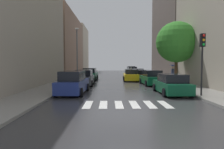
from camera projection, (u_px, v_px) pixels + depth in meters
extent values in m
cube|color=#323235|center=(115.00, 78.00, 33.21)|extent=(28.00, 72.00, 0.04)
cube|color=gray|center=(77.00, 77.00, 33.11)|extent=(3.00, 72.00, 0.15)
cube|color=gray|center=(154.00, 77.00, 33.30)|extent=(3.00, 72.00, 0.15)
cube|color=silver|center=(88.00, 105.00, 11.46)|extent=(0.45, 2.20, 0.01)
cube|color=silver|center=(103.00, 104.00, 11.48)|extent=(0.45, 2.20, 0.01)
cube|color=silver|center=(119.00, 104.00, 11.49)|extent=(0.45, 2.20, 0.01)
cube|color=silver|center=(134.00, 104.00, 11.50)|extent=(0.45, 2.20, 0.01)
cube|color=silver|center=(150.00, 104.00, 11.52)|extent=(0.45, 2.20, 0.01)
cube|color=silver|center=(165.00, 104.00, 11.53)|extent=(0.45, 2.20, 0.01)
cube|color=#9E9384|center=(11.00, 18.00, 19.97)|extent=(6.00, 20.16, 14.04)
cube|color=#8C6B56|center=(62.00, 46.00, 41.70)|extent=(6.00, 21.15, 12.37)
cube|color=#B2A38C|center=(76.00, 50.00, 59.62)|extent=(6.00, 13.96, 13.26)
cube|color=#564C47|center=(179.00, 16.00, 34.09)|extent=(6.00, 14.64, 21.16)
cube|color=navy|center=(73.00, 86.00, 15.75)|extent=(2.01, 4.86, 0.89)
cube|color=black|center=(72.00, 76.00, 15.47)|extent=(1.70, 2.70, 0.73)
cylinder|color=black|center=(67.00, 87.00, 17.37)|extent=(0.25, 0.65, 0.64)
cylinder|color=black|center=(88.00, 87.00, 17.33)|extent=(0.25, 0.65, 0.64)
cylinder|color=black|center=(56.00, 92.00, 14.21)|extent=(0.25, 0.65, 0.64)
cylinder|color=black|center=(81.00, 92.00, 14.17)|extent=(0.25, 0.65, 0.64)
cube|color=#474C51|center=(84.00, 80.00, 22.18)|extent=(1.89, 4.77, 0.84)
cube|color=black|center=(84.00, 73.00, 21.90)|extent=(1.67, 2.63, 0.69)
cylinder|color=black|center=(78.00, 81.00, 23.75)|extent=(0.22, 0.64, 0.64)
cylinder|color=black|center=(94.00, 81.00, 23.78)|extent=(0.22, 0.64, 0.64)
cylinder|color=black|center=(73.00, 83.00, 20.61)|extent=(0.22, 0.64, 0.64)
cylinder|color=black|center=(92.00, 83.00, 20.64)|extent=(0.22, 0.64, 0.64)
cube|color=#0C4C2D|center=(90.00, 76.00, 28.57)|extent=(2.05, 4.17, 0.87)
cube|color=black|center=(90.00, 71.00, 28.32)|extent=(1.75, 2.32, 0.71)
cylinder|color=black|center=(85.00, 77.00, 29.95)|extent=(0.24, 0.65, 0.64)
cylinder|color=black|center=(97.00, 77.00, 29.91)|extent=(0.24, 0.65, 0.64)
cylinder|color=black|center=(82.00, 79.00, 27.25)|extent=(0.24, 0.65, 0.64)
cylinder|color=black|center=(95.00, 79.00, 27.21)|extent=(0.24, 0.65, 0.64)
cube|color=#0C4C2D|center=(171.00, 87.00, 15.57)|extent=(1.91, 4.61, 0.77)
cube|color=black|center=(172.00, 78.00, 15.30)|extent=(1.68, 2.54, 0.63)
cylinder|color=black|center=(155.00, 87.00, 17.09)|extent=(0.22, 0.64, 0.64)
cylinder|color=black|center=(176.00, 87.00, 17.12)|extent=(0.22, 0.64, 0.64)
cylinder|color=black|center=(164.00, 93.00, 14.05)|extent=(0.22, 0.64, 0.64)
cylinder|color=black|center=(191.00, 93.00, 14.08)|extent=(0.22, 0.64, 0.64)
cube|color=#0C4C2D|center=(151.00, 80.00, 22.11)|extent=(2.05, 4.45, 0.82)
cube|color=black|center=(152.00, 73.00, 21.85)|extent=(1.73, 2.48, 0.67)
cylinder|color=black|center=(141.00, 81.00, 23.51)|extent=(0.25, 0.65, 0.64)
cylinder|color=black|center=(156.00, 81.00, 23.62)|extent=(0.25, 0.65, 0.64)
cylinder|color=black|center=(146.00, 83.00, 20.63)|extent=(0.25, 0.65, 0.64)
cylinder|color=black|center=(164.00, 83.00, 20.74)|extent=(0.25, 0.65, 0.64)
cube|color=maroon|center=(143.00, 77.00, 27.59)|extent=(2.09, 4.42, 0.74)
cube|color=black|center=(143.00, 72.00, 27.34)|extent=(1.78, 2.46, 0.61)
cylinder|color=black|center=(135.00, 78.00, 29.07)|extent=(0.25, 0.65, 0.64)
cylinder|color=black|center=(148.00, 78.00, 29.01)|extent=(0.25, 0.65, 0.64)
cylinder|color=black|center=(137.00, 79.00, 26.20)|extent=(0.25, 0.65, 0.64)
cylinder|color=black|center=(151.00, 79.00, 26.15)|extent=(0.25, 0.65, 0.64)
cube|color=navy|center=(138.00, 74.00, 34.08)|extent=(1.94, 4.07, 0.75)
cube|color=black|center=(138.00, 70.00, 33.85)|extent=(1.66, 2.26, 0.62)
cylinder|color=black|center=(132.00, 75.00, 35.44)|extent=(0.24, 0.65, 0.64)
cylinder|color=black|center=(142.00, 75.00, 35.39)|extent=(0.24, 0.65, 0.64)
cylinder|color=black|center=(134.00, 76.00, 32.80)|extent=(0.24, 0.65, 0.64)
cylinder|color=black|center=(144.00, 76.00, 32.76)|extent=(0.24, 0.65, 0.64)
cube|color=#B2B7BF|center=(132.00, 72.00, 40.26)|extent=(1.94, 4.19, 0.88)
cube|color=black|center=(132.00, 68.00, 40.01)|extent=(1.65, 2.33, 0.72)
cylinder|color=black|center=(128.00, 73.00, 41.65)|extent=(0.25, 0.65, 0.64)
cylinder|color=black|center=(136.00, 73.00, 41.61)|extent=(0.25, 0.65, 0.64)
cylinder|color=black|center=(128.00, 74.00, 38.94)|extent=(0.25, 0.65, 0.64)
cylinder|color=black|center=(137.00, 74.00, 38.89)|extent=(0.25, 0.65, 0.64)
cube|color=#0C4C2D|center=(131.00, 71.00, 45.57)|extent=(1.92, 4.45, 0.90)
cube|color=black|center=(131.00, 68.00, 45.31)|extent=(1.69, 2.45, 0.74)
cylinder|color=black|center=(126.00, 72.00, 47.05)|extent=(0.22, 0.64, 0.64)
cylinder|color=black|center=(134.00, 72.00, 47.07)|extent=(0.22, 0.64, 0.64)
cylinder|color=black|center=(127.00, 73.00, 44.11)|extent=(0.22, 0.64, 0.64)
cylinder|color=black|center=(136.00, 73.00, 44.14)|extent=(0.22, 0.64, 0.64)
cube|color=yellow|center=(131.00, 77.00, 27.43)|extent=(2.02, 4.65, 0.80)
cube|color=black|center=(131.00, 72.00, 27.17)|extent=(1.72, 2.58, 0.65)
cube|color=#F2EDCC|center=(131.00, 69.00, 27.14)|extent=(0.21, 0.37, 0.18)
cylinder|color=black|center=(124.00, 78.00, 28.98)|extent=(0.24, 0.65, 0.64)
cylinder|color=black|center=(136.00, 78.00, 28.94)|extent=(0.24, 0.65, 0.64)
cylinder|color=black|center=(124.00, 79.00, 25.96)|extent=(0.24, 0.65, 0.64)
cylinder|color=black|center=(139.00, 79.00, 25.92)|extent=(0.24, 0.65, 0.64)
cylinder|color=black|center=(173.00, 77.00, 26.36)|extent=(0.28, 0.28, 0.87)
cylinder|color=navy|center=(173.00, 71.00, 26.32)|extent=(0.36, 0.36, 0.69)
sphere|color=tan|center=(173.00, 68.00, 26.29)|extent=(0.27, 0.27, 0.27)
cone|color=navy|center=(173.00, 65.00, 26.27)|extent=(1.00, 1.00, 0.20)
cylinder|color=#333338|center=(173.00, 68.00, 26.30)|extent=(0.02, 0.02, 0.78)
cylinder|color=#513823|center=(176.00, 71.00, 22.70)|extent=(0.36, 0.36, 2.71)
sphere|color=#34832A|center=(177.00, 42.00, 22.51)|extent=(4.65, 4.65, 4.65)
cylinder|color=black|center=(202.00, 71.00, 13.75)|extent=(0.12, 0.12, 3.40)
cube|color=black|center=(203.00, 40.00, 13.63)|extent=(0.30, 0.30, 0.90)
sphere|color=red|center=(204.00, 36.00, 13.44)|extent=(0.18, 0.18, 0.18)
sphere|color=#F2A519|center=(204.00, 40.00, 13.45)|extent=(0.18, 0.18, 0.18)
sphere|color=green|center=(204.00, 44.00, 13.47)|extent=(0.18, 0.18, 0.18)
cylinder|color=#595B60|center=(77.00, 55.00, 27.90)|extent=(0.16, 0.16, 6.99)
ellipsoid|color=beige|center=(77.00, 29.00, 27.70)|extent=(0.60, 0.28, 0.24)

